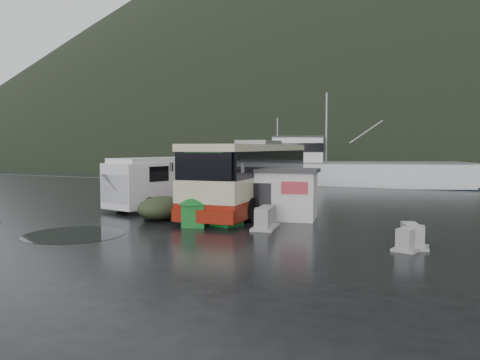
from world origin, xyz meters
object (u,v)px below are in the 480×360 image
at_px(jersey_barrier_b, 412,247).
at_px(fishing_trawler, 355,181).
at_px(waste_bin_left, 195,226).
at_px(waste_bin_right, 227,225).
at_px(jersey_barrier_c, 410,249).
at_px(coach_bus, 253,209).
at_px(white_van, 163,208).
at_px(jersey_barrier_a, 265,228).
at_px(ticket_kiosk, 286,219).
at_px(dome_tent, 161,219).

distance_m(jersey_barrier_b, fishing_trawler, 31.52).
xyz_separation_m(waste_bin_left, fishing_trawler, (0.24, 30.10, 0.00)).
xyz_separation_m(waste_bin_right, jersey_barrier_c, (7.55, -1.52, 0.00)).
bearing_deg(jersey_barrier_b, coach_bus, 143.47).
relative_size(white_van, jersey_barrier_a, 3.75).
distance_m(waste_bin_left, jersey_barrier_b, 8.66).
bearing_deg(ticket_kiosk, waste_bin_right, -131.53).
bearing_deg(jersey_barrier_c, waste_bin_right, 168.64).
bearing_deg(coach_bus, waste_bin_right, -83.23).
bearing_deg(dome_tent, white_van, 124.23).
xyz_separation_m(waste_bin_left, jersey_barrier_b, (8.65, -0.27, 0.00)).
relative_size(jersey_barrier_a, jersey_barrier_c, 1.21).
relative_size(coach_bus, waste_bin_right, 8.60).
relative_size(waste_bin_right, dome_tent, 0.57).
distance_m(ticket_kiosk, jersey_barrier_b, 7.09).
bearing_deg(jersey_barrier_c, ticket_kiosk, 143.84).
relative_size(coach_bus, jersey_barrier_a, 7.43).
bearing_deg(ticket_kiosk, dome_tent, -165.20).
height_order(coach_bus, fishing_trawler, fishing_trawler).
height_order(white_van, waste_bin_right, white_van).
relative_size(coach_bus, white_van, 1.98).
bearing_deg(coach_bus, dome_tent, -120.04).
height_order(coach_bus, ticket_kiosk, coach_bus).
xyz_separation_m(white_van, fishing_trawler, (5.00, 25.67, 0.00)).
bearing_deg(fishing_trawler, coach_bus, -111.68).
bearing_deg(white_van, fishing_trawler, 89.50).
relative_size(dome_tent, jersey_barrier_a, 1.52).
bearing_deg(dome_tent, jersey_barrier_c, -9.06).
bearing_deg(ticket_kiosk, jersey_barrier_c, -47.73).
distance_m(waste_bin_left, waste_bin_right, 1.36).
relative_size(jersey_barrier_a, jersey_barrier_b, 1.18).
bearing_deg(white_van, jersey_barrier_c, -10.51).
distance_m(jersey_barrier_b, jersey_barrier_c, 0.45).
distance_m(dome_tent, fishing_trawler, 29.18).
xyz_separation_m(coach_bus, jersey_barrier_c, (8.79, -6.96, 0.00)).
distance_m(ticket_kiosk, jersey_barrier_a, 2.78).
xyz_separation_m(coach_bus, fishing_trawler, (0.38, 23.86, 0.00)).
bearing_deg(fishing_trawler, jersey_barrier_c, -95.52).
bearing_deg(dome_tent, waste_bin_left, -23.17).
distance_m(ticket_kiosk, jersey_barrier_c, 7.34).
bearing_deg(waste_bin_left, fishing_trawler, 89.55).
distance_m(white_van, ticket_kiosk, 7.52).
height_order(waste_bin_left, jersey_barrier_b, waste_bin_left).
xyz_separation_m(white_van, waste_bin_left, (4.76, -4.43, 0.00)).
relative_size(coach_bus, dome_tent, 4.88).
relative_size(waste_bin_right, fishing_trawler, 0.06).
bearing_deg(jersey_barrier_c, fishing_trawler, 105.26).
distance_m(jersey_barrier_a, jersey_barrier_b, 5.89).
bearing_deg(jersey_barrier_c, waste_bin_left, 175.25).
height_order(waste_bin_left, ticket_kiosk, ticket_kiosk).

